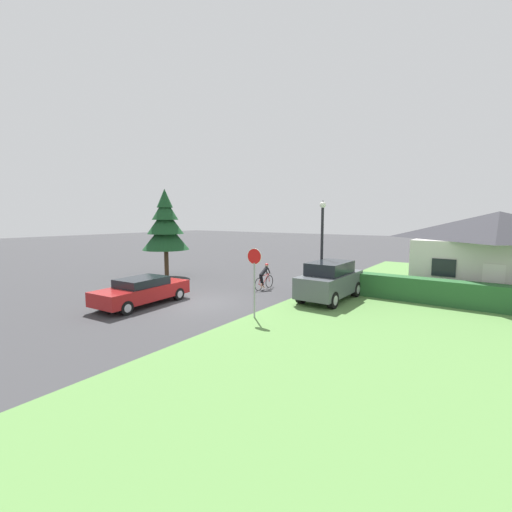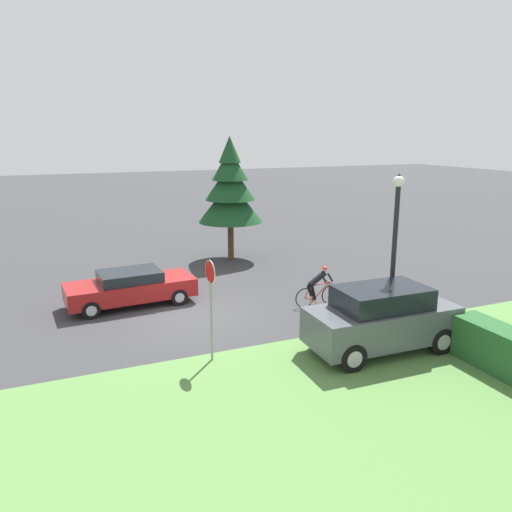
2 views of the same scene
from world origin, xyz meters
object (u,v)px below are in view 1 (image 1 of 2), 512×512
street_lamp (322,237)px  sedan_left_lane (142,291)px  parked_suv_right (330,281)px  stop_sign (254,270)px  cottage_house (497,251)px  cyclist (264,277)px  conifer_tall_near (165,226)px

street_lamp → sedan_left_lane: bearing=-130.4°
parked_suv_right → stop_sign: size_ratio=1.52×
parked_suv_right → cottage_house: bearing=-44.4°
cyclist → stop_sign: bearing=-148.9°
cottage_house → parked_suv_right: (-6.88, -6.75, -1.36)m
parked_suv_right → conifer_tall_near: 12.39m
sedan_left_lane → parked_suv_right: parked_suv_right is taller
stop_sign → cottage_house: bearing=-130.3°
sedan_left_lane → conifer_tall_near: conifer_tall_near is taller
cottage_house → sedan_left_lane: bearing=-136.1°
parked_suv_right → stop_sign: (-1.34, -4.77, 1.05)m
cottage_house → parked_suv_right: size_ratio=1.86×
cottage_house → stop_sign: bearing=-124.3°
sedan_left_lane → cyclist: size_ratio=2.58×
street_lamp → conifer_tall_near: 11.25m
cottage_house → street_lamp: (-7.82, -5.71, 0.77)m
cottage_house → parked_suv_right: cottage_house is taller
conifer_tall_near → cyclist: bearing=3.9°
stop_sign → cyclist: bearing=-65.1°
cottage_house → stop_sign: cottage_house is taller
cyclist → conifer_tall_near: 8.41m
cottage_house → street_lamp: street_lamp is taller
cottage_house → conifer_tall_near: 20.28m
stop_sign → sedan_left_lane: bearing=8.4°
sedan_left_lane → parked_suv_right: 9.29m
street_lamp → stop_sign: bearing=-93.9°
parked_suv_right → stop_sign: 5.06m
stop_sign → street_lamp: street_lamp is taller
cyclist → stop_sign: 5.98m
sedan_left_lane → parked_suv_right: size_ratio=1.07×
cottage_house → conifer_tall_near: size_ratio=1.35×
conifer_tall_near → street_lamp: bearing=6.6°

